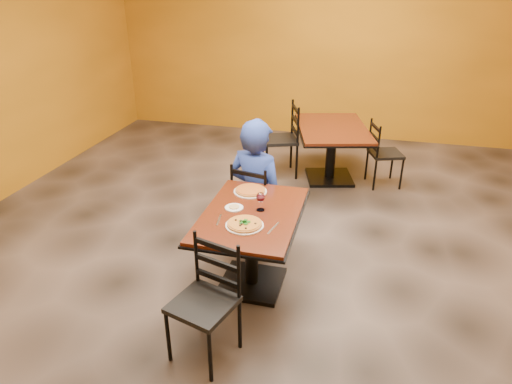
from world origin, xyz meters
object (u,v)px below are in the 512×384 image
(table_main, at_px, (251,232))
(pizza_main, at_px, (245,224))
(table_second, at_px, (332,140))
(chair_main_near, at_px, (203,305))
(pizza_far, at_px, (250,190))
(diner, at_px, (256,180))
(plate_far, at_px, (250,191))
(side_plate, at_px, (234,208))
(chair_second_right, at_px, (386,154))
(chair_main_far, at_px, (256,201))
(wine_glass, at_px, (261,201))
(chair_second_left, at_px, (280,140))
(plate_main, at_px, (245,225))

(table_main, distance_m, pizza_main, 0.32)
(table_second, xyz_separation_m, pizza_main, (-0.43, -2.81, 0.21))
(chair_main_near, distance_m, pizza_far, 1.33)
(diner, bearing_deg, plate_far, 114.64)
(plate_far, distance_m, side_plate, 0.35)
(table_second, distance_m, chair_second_right, 0.72)
(diner, bearing_deg, chair_main_far, 121.73)
(diner, height_order, wine_glass, diner)
(chair_second_left, xyz_separation_m, diner, (0.11, -1.73, 0.15))
(pizza_main, xyz_separation_m, pizza_far, (-0.12, 0.62, 0.00))
(chair_main_near, xyz_separation_m, plate_main, (0.12, 0.67, 0.30))
(chair_main_far, bearing_deg, wine_glass, 118.66)
(chair_second_left, height_order, plate_far, chair_second_left)
(chair_second_left, relative_size, wine_glass, 5.63)
(chair_second_right, distance_m, plate_far, 2.54)
(table_second, xyz_separation_m, plate_main, (-0.43, -2.81, 0.19))
(table_main, height_order, diner, diner)
(chair_main_far, bearing_deg, plate_far, 107.85)
(side_plate, bearing_deg, chair_main_near, -87.12)
(chair_second_right, bearing_deg, pizza_far, 130.92)
(table_second, bearing_deg, side_plate, -103.24)
(table_main, bearing_deg, pizza_main, -88.75)
(chair_second_left, relative_size, plate_main, 3.27)
(chair_main_near, distance_m, chair_second_right, 3.71)
(chair_second_right, bearing_deg, wine_glass, 137.59)
(plate_far, bearing_deg, chair_main_near, -90.16)
(chair_main_far, xyz_separation_m, side_plate, (-0.01, -0.75, 0.31))
(chair_main_near, bearing_deg, table_second, 97.68)
(chair_main_near, relative_size, chair_second_right, 1.05)
(pizza_far, bearing_deg, table_main, -73.70)
(pizza_main, bearing_deg, chair_second_right, 67.92)
(diner, height_order, plate_main, diner)
(chair_main_far, xyz_separation_m, pizza_far, (0.04, -0.40, 0.32))
(diner, relative_size, pizza_far, 4.71)
(table_main, xyz_separation_m, table_second, (0.43, 2.58, 0.01))
(side_plate, bearing_deg, chair_second_left, 92.63)
(table_second, xyz_separation_m, chair_main_near, (-0.55, -3.48, -0.10))
(chair_main_near, bearing_deg, plate_main, 96.31)
(plate_main, xyz_separation_m, plate_far, (-0.12, 0.62, 0.00))
(chair_second_right, height_order, pizza_far, chair_second_right)
(plate_far, bearing_deg, table_main, -73.70)
(table_main, relative_size, side_plate, 7.69)
(chair_main_far, bearing_deg, chair_second_left, -74.42)
(chair_main_near, height_order, side_plate, chair_main_near)
(chair_second_left, height_order, diner, diner)
(chair_second_right, height_order, side_plate, chair_second_right)
(chair_main_near, distance_m, chair_main_far, 1.69)
(table_second, height_order, pizza_far, pizza_far)
(wine_glass, bearing_deg, chair_main_far, 107.05)
(chair_second_right, bearing_deg, diner, 123.47)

